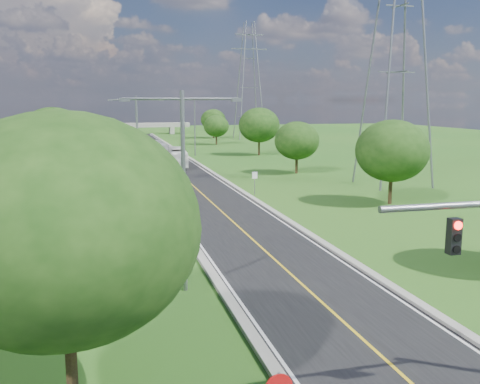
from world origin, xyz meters
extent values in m
plane|color=#225818|center=(0.00, 60.00, 0.00)|extent=(260.00, 260.00, 0.00)
cube|color=black|center=(0.00, 66.00, 0.03)|extent=(8.00, 150.00, 0.06)
cube|color=gray|center=(-4.25, 66.00, 0.11)|extent=(0.50, 150.00, 0.22)
cube|color=gray|center=(4.25, 66.00, 0.11)|extent=(0.50, 150.00, 0.22)
cube|color=black|center=(-0.20, -1.00, 5.70)|extent=(0.35, 0.28, 1.05)
cylinder|color=#FF140C|center=(-0.20, -1.16, 6.05)|extent=(0.24, 0.06, 0.24)
cylinder|color=slate|center=(5.20, 38.00, 1.20)|extent=(0.08, 0.08, 2.40)
cube|color=white|center=(5.20, 37.97, 2.00)|extent=(0.55, 0.04, 0.70)
cube|color=gray|center=(-10.00, 140.00, 1.00)|extent=(1.20, 3.00, 2.00)
cube|color=gray|center=(10.00, 140.00, 1.00)|extent=(1.20, 3.00, 2.00)
cube|color=gray|center=(0.00, 140.00, 2.60)|extent=(30.00, 3.00, 1.20)
cylinder|color=slate|center=(-6.00, 12.00, 5.00)|extent=(0.22, 0.22, 10.00)
cylinder|color=slate|center=(-7.40, 12.00, 9.60)|extent=(2.80, 0.12, 0.12)
cylinder|color=slate|center=(-4.60, 12.00, 9.60)|extent=(2.80, 0.12, 0.12)
cube|color=slate|center=(-8.70, 12.00, 9.55)|extent=(0.50, 0.25, 0.18)
cube|color=slate|center=(-3.30, 12.00, 9.55)|extent=(0.50, 0.25, 0.18)
cylinder|color=slate|center=(-6.00, 45.00, 5.00)|extent=(0.22, 0.22, 10.00)
cylinder|color=slate|center=(-7.40, 45.00, 9.60)|extent=(2.80, 0.12, 0.12)
cylinder|color=slate|center=(-4.60, 45.00, 9.60)|extent=(2.80, 0.12, 0.12)
cube|color=slate|center=(-8.70, 45.00, 9.55)|extent=(0.50, 0.25, 0.18)
cube|color=slate|center=(-3.30, 45.00, 9.55)|extent=(0.50, 0.25, 0.18)
cylinder|color=slate|center=(6.00, 78.00, 5.00)|extent=(0.22, 0.22, 10.00)
cylinder|color=slate|center=(4.60, 78.00, 9.60)|extent=(2.80, 0.12, 0.12)
cylinder|color=slate|center=(7.40, 78.00, 9.60)|extent=(2.80, 0.12, 0.12)
cube|color=slate|center=(3.30, 78.00, 9.55)|extent=(0.50, 0.25, 0.18)
cube|color=slate|center=(8.70, 78.00, 9.55)|extent=(0.50, 0.25, 0.18)
cube|color=slate|center=(26.00, 115.00, 21.84)|extent=(9.00, 0.25, 0.25)
cube|color=slate|center=(26.00, 115.00, 25.20)|extent=(7.00, 0.25, 0.25)
cylinder|color=black|center=(-14.00, 8.00, 1.53)|extent=(0.36, 0.36, 3.06)
cylinder|color=black|center=(-16.00, 28.00, 1.35)|extent=(0.36, 0.36, 2.70)
ellipsoid|color=#17380F|center=(-16.00, 28.00, 4.65)|extent=(6.30, 6.30, 5.36)
cylinder|color=black|center=(-15.00, 50.00, 1.62)|extent=(0.36, 0.36, 3.24)
ellipsoid|color=#17380F|center=(-15.00, 50.00, 5.58)|extent=(7.56, 7.56, 6.43)
cylinder|color=black|center=(-17.00, 74.00, 1.44)|extent=(0.36, 0.36, 2.88)
ellipsoid|color=#17380F|center=(-17.00, 74.00, 4.96)|extent=(6.72, 6.72, 5.71)
cylinder|color=black|center=(-14.50, 98.00, 1.26)|extent=(0.36, 0.36, 2.52)
ellipsoid|color=#17380F|center=(-14.50, 98.00, 4.34)|extent=(5.88, 5.88, 5.00)
cylinder|color=black|center=(-11.00, 2.00, 1.71)|extent=(0.36, 0.36, 3.42)
ellipsoid|color=#17380F|center=(-11.00, 2.00, 5.89)|extent=(7.98, 7.98, 6.78)
cylinder|color=black|center=(16.00, 30.00, 1.44)|extent=(0.36, 0.36, 2.88)
ellipsoid|color=#17380F|center=(16.00, 30.00, 4.96)|extent=(6.72, 6.72, 5.71)
cylinder|color=black|center=(15.00, 52.00, 1.26)|extent=(0.36, 0.36, 2.52)
ellipsoid|color=#17380F|center=(15.00, 52.00, 4.34)|extent=(5.88, 5.88, 5.00)
cylinder|color=black|center=(17.00, 76.00, 1.53)|extent=(0.36, 0.36, 3.06)
ellipsoid|color=#17380F|center=(17.00, 76.00, 5.27)|extent=(7.14, 7.14, 6.07)
cylinder|color=black|center=(14.50, 100.00, 1.17)|extent=(0.36, 0.36, 2.34)
ellipsoid|color=#17380F|center=(14.50, 100.00, 4.03)|extent=(5.46, 5.46, 4.64)
cylinder|color=black|center=(18.00, 120.00, 1.35)|extent=(0.36, 0.36, 2.70)
ellipsoid|color=#17380F|center=(18.00, 120.00, 4.65)|extent=(6.30, 6.30, 5.36)
imported|color=white|center=(0.80, 62.68, 1.41)|extent=(3.01, 9.86, 2.71)
imported|color=silver|center=(-2.35, 71.35, 1.70)|extent=(4.57, 12.05, 3.28)
camera|label=1|loc=(-9.86, -13.80, 9.53)|focal=40.00mm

